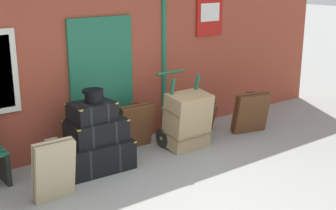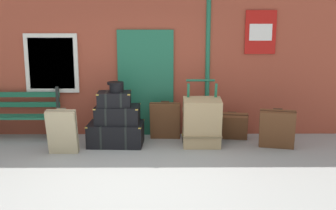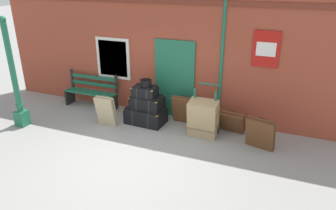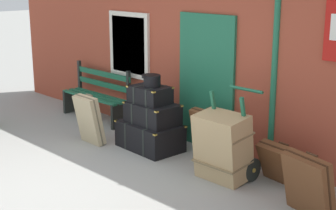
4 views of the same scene
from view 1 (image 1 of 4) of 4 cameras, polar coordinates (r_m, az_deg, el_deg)
ground_plane at (r=5.79m, az=3.08°, el=-12.47°), size 60.00×60.00×0.00m
brick_facade at (r=7.34m, az=-10.01°, el=6.76°), size 10.40×0.35×3.20m
steamer_trunk_base at (r=6.80m, az=-8.86°, el=-6.12°), size 1.04×0.70×0.43m
steamer_trunk_middle at (r=6.71m, az=-8.82°, el=-3.07°), size 0.83×0.57×0.33m
steamer_trunk_top at (r=6.60m, az=-9.33°, el=-0.78°), size 0.62×0.47×0.27m
round_hatbox at (r=6.55m, az=-9.12°, el=1.26°), size 0.30×0.28×0.18m
porters_trolley at (r=7.63m, az=1.54°, el=-2.94°), size 0.71×0.64×1.19m
large_brown_trunk at (r=7.44m, az=2.40°, el=-1.90°), size 0.70×0.54×0.92m
suitcase_caramel at (r=8.28m, az=10.13°, el=-0.94°), size 0.68×0.46×0.75m
suitcase_olive at (r=5.95m, az=-13.86°, el=-7.81°), size 0.52×0.31×0.82m
suitcase_beige at (r=7.47m, az=-4.02°, el=-2.59°), size 0.60×0.33×0.76m
suitcase_brown at (r=8.20m, az=3.75°, el=-1.55°), size 0.65×0.44×0.55m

